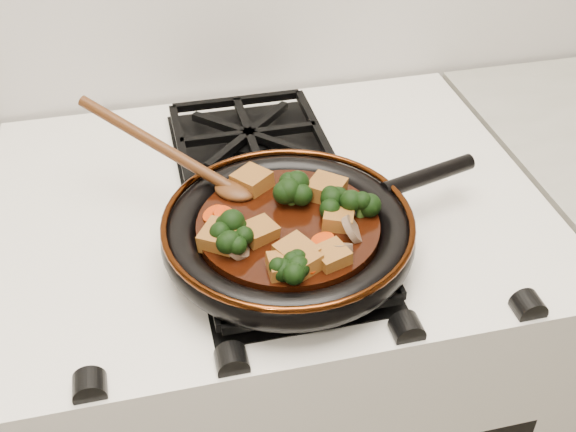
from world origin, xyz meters
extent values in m
cube|color=white|center=(0.00, 1.69, 0.45)|extent=(0.76, 0.60, 0.90)
cylinder|color=black|center=(0.00, 1.56, 0.93)|extent=(0.28, 0.28, 0.01)
torus|color=black|center=(0.00, 1.56, 0.94)|extent=(0.31, 0.31, 0.04)
torus|color=#3F1B09|center=(0.00, 1.56, 0.96)|extent=(0.31, 0.31, 0.01)
cylinder|color=black|center=(0.20, 1.62, 0.96)|extent=(0.14, 0.06, 0.02)
cylinder|color=black|center=(0.00, 1.56, 0.95)|extent=(0.22, 0.22, 0.02)
cube|color=#905921|center=(-0.02, 1.48, 0.97)|extent=(0.04, 0.04, 0.02)
cube|color=#905921|center=(-0.01, 1.50, 0.97)|extent=(0.05, 0.06, 0.03)
cube|color=#905921|center=(-0.03, 1.65, 0.97)|extent=(0.06, 0.06, 0.03)
cube|color=#905921|center=(0.06, 1.61, 0.97)|extent=(0.06, 0.06, 0.03)
cube|color=#905921|center=(-0.01, 1.48, 0.97)|extent=(0.06, 0.06, 0.03)
cube|color=#905921|center=(0.03, 1.48, 0.97)|extent=(0.05, 0.04, 0.02)
cube|color=#905921|center=(0.06, 1.54, 0.97)|extent=(0.05, 0.04, 0.02)
cube|color=#905921|center=(-0.04, 1.54, 0.97)|extent=(0.05, 0.05, 0.03)
cube|color=#905921|center=(-0.09, 1.54, 0.97)|extent=(0.06, 0.06, 0.03)
cylinder|color=red|center=(0.03, 1.51, 0.96)|extent=(0.03, 0.03, 0.02)
cylinder|color=red|center=(0.01, 1.61, 0.96)|extent=(0.03, 0.03, 0.02)
cylinder|color=red|center=(0.00, 1.48, 0.96)|extent=(0.03, 0.03, 0.02)
cylinder|color=red|center=(-0.08, 1.59, 0.96)|extent=(0.03, 0.03, 0.02)
cylinder|color=red|center=(-0.09, 1.59, 0.96)|extent=(0.03, 0.03, 0.02)
cylinder|color=red|center=(0.01, 1.50, 0.96)|extent=(0.03, 0.03, 0.02)
cylinder|color=brown|center=(-0.07, 1.52, 0.97)|extent=(0.04, 0.04, 0.03)
cylinder|color=brown|center=(0.04, 1.50, 0.97)|extent=(0.04, 0.04, 0.02)
cylinder|color=brown|center=(0.07, 1.52, 0.97)|extent=(0.03, 0.04, 0.04)
ellipsoid|color=#4F2911|center=(-0.05, 1.64, 0.96)|extent=(0.07, 0.07, 0.02)
cylinder|color=#4F2911|center=(-0.14, 1.71, 1.00)|extent=(0.02, 0.02, 0.24)
camera|label=1|loc=(-0.16, 0.90, 1.51)|focal=45.00mm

